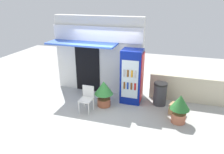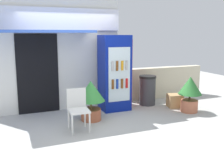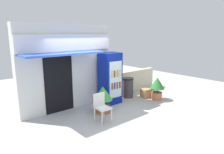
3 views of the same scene
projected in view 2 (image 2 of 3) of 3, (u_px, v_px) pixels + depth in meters
The scene contains 9 objects.
ground at pixel (85, 125), 5.61m from camera, with size 16.00×16.00×0.00m, color #B2B2AD.
storefront_building at pixel (52, 51), 6.56m from camera, with size 3.49×1.19×2.97m.
drink_cooler at pixel (115, 73), 6.67m from camera, with size 0.74×0.69×1.95m.
plastic_chair at pixel (78, 107), 5.29m from camera, with size 0.42×0.45×0.86m.
potted_plant_near_shop at pixel (91, 96), 5.87m from camera, with size 0.65×0.65×0.92m.
potted_plant_curbside at pixel (190, 91), 6.50m from camera, with size 0.59×0.59×0.91m.
trash_bin at pixel (147, 90), 7.20m from camera, with size 0.48×0.48×0.82m.
stone_boundary_wall at pixel (163, 82), 8.03m from camera, with size 2.64×0.23×0.95m, color beige.
cardboard_box at pixel (175, 101), 6.98m from camera, with size 0.37×0.34×0.35m, color tan.
Camera 2 is at (-1.45, -5.19, 1.99)m, focal length 41.10 mm.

